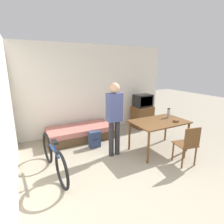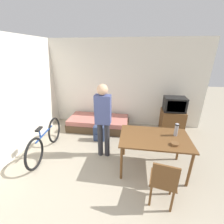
# 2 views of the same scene
# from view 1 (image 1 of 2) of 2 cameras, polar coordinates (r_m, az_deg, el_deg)

# --- Properties ---
(ground_plane) EXTENTS (20.00, 20.00, 0.00)m
(ground_plane) POSITION_cam_1_polar(r_m,az_deg,el_deg) (3.32, 17.18, -24.55)
(ground_plane) COLOR #9E937F
(wall_back) EXTENTS (5.33, 0.06, 2.70)m
(wall_back) POSITION_cam_1_polar(r_m,az_deg,el_deg) (5.56, -7.20, 7.32)
(wall_back) COLOR silver
(wall_back) RESTS_ON ground_plane
(wall_left) EXTENTS (0.06, 4.40, 2.70)m
(wall_left) POSITION_cam_1_polar(r_m,az_deg,el_deg) (3.53, -31.36, 0.82)
(wall_left) COLOR silver
(wall_left) RESTS_ON ground_plane
(daybed) EXTENTS (1.89, 0.87, 0.38)m
(daybed) POSITION_cam_1_polar(r_m,az_deg,el_deg) (5.18, -10.29, -6.71)
(daybed) COLOR #4C3823
(daybed) RESTS_ON ground_plane
(tv) EXTENTS (0.63, 0.54, 1.14)m
(tv) POSITION_cam_1_polar(r_m,az_deg,el_deg) (6.08, 9.87, -0.02)
(tv) COLOR brown
(tv) RESTS_ON ground_plane
(dining_table) EXTENTS (1.34, 0.86, 0.77)m
(dining_table) POSITION_cam_1_polar(r_m,az_deg,el_deg) (4.42, 15.13, -3.89)
(dining_table) COLOR brown
(dining_table) RESTS_ON ground_plane
(wooden_chair) EXTENTS (0.47, 0.47, 0.88)m
(wooden_chair) POSITION_cam_1_polar(r_m,az_deg,el_deg) (4.03, 23.56, -9.46)
(wooden_chair) COLOR brown
(wooden_chair) RESTS_ON ground_plane
(bicycle) EXTENTS (0.21, 1.69, 0.77)m
(bicycle) POSITION_cam_1_polar(r_m,az_deg,el_deg) (3.68, -18.50, -13.86)
(bicycle) COLOR black
(bicycle) RESTS_ON ground_plane
(person_standing) EXTENTS (0.34, 0.23, 1.72)m
(person_standing) POSITION_cam_1_polar(r_m,az_deg,el_deg) (3.94, 0.78, -0.75)
(person_standing) COLOR #28282D
(person_standing) RESTS_ON ground_plane
(thermos_flask) EXTENTS (0.07, 0.07, 0.26)m
(thermos_flask) POSITION_cam_1_polar(r_m,az_deg,el_deg) (4.72, 18.01, -0.07)
(thermos_flask) COLOR #99999E
(thermos_flask) RESTS_ON dining_table
(mate_bowl) EXTENTS (0.14, 0.14, 0.05)m
(mate_bowl) POSITION_cam_1_polar(r_m,az_deg,el_deg) (4.47, 20.19, -2.70)
(mate_bowl) COLOR brown
(mate_bowl) RESTS_ON dining_table
(backpack) EXTENTS (0.29, 0.20, 0.43)m
(backpack) POSITION_cam_1_polar(r_m,az_deg,el_deg) (4.64, -5.71, -8.88)
(backpack) COLOR navy
(backpack) RESTS_ON ground_plane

